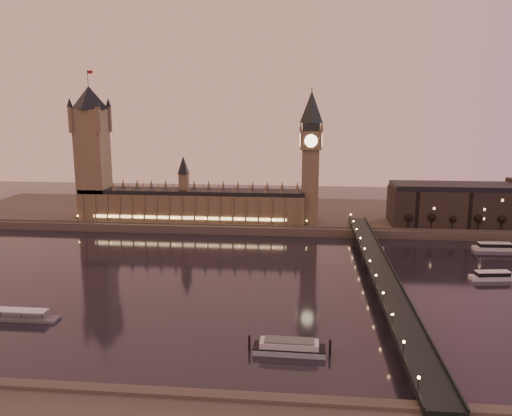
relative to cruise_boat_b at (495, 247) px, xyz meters
The scene contains 16 objects.
ground 195.61m from the cruise_boat_b, 156.75° to the right, with size 700.00×700.00×0.00m, color black.
far_embankment 173.55m from the cruise_boat_b, 149.61° to the left, with size 560.00×130.00×6.00m, color #423D35.
palace_of_westminster 224.98m from the cruise_boat_b, 168.74° to the left, with size 180.00×26.62×52.00m.
victoria_tower 309.46m from the cruise_boat_b, behind, with size 31.68×31.68×118.00m.
big_ben 146.69m from the cruise_boat_b, 160.80° to the left, with size 17.68×17.68×104.00m.
westminster_bridge 117.19m from the cruise_boat_b, 138.76° to the right, with size 13.20×260.00×15.30m.
city_block 59.28m from the cruise_boat_b, 74.17° to the left, with size 155.00×45.00×34.00m.
bare_tree_0 61.47m from the cruise_boat_b, 148.25° to the left, with size 5.12×5.12×10.40m.
bare_tree_1 48.64m from the cruise_boat_b, 137.76° to the left, with size 5.12×5.12×10.40m.
bare_tree_2 38.57m from the cruise_boat_b, 120.40° to the left, with size 5.12×5.12×10.40m.
bare_tree_3 33.85m from the cruise_boat_b, 94.11° to the left, with size 5.12×5.12×10.40m.
bare_tree_4 36.58m from the cruise_boat_b, 66.11° to the left, with size 5.12×5.12×10.40m.
cruise_boat_b is the anchor object (origin of this frame).
cruise_boat_c 66.07m from the cruise_boat_b, 110.52° to the right, with size 25.75×10.15×5.01m.
moored_barge 208.55m from the cruise_boat_b, 130.27° to the right, with size 33.08×8.51×6.06m.
pontoon_pier 297.16m from the cruise_boat_b, 152.06° to the right, with size 42.45×7.08×11.32m.
Camera 1 is at (49.60, -264.69, 95.72)m, focal length 35.00 mm.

